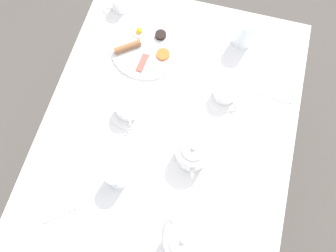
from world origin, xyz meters
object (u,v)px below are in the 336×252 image
Objects in this scene: napkin_folded at (53,194)px; teacup_with_saucer_right at (128,109)px; creamer_jug at (119,3)px; water_glass_short at (245,32)px; teacup_with_saucer_left at (225,92)px; spoon_for_tea at (252,159)px; breakfast_plate at (146,47)px; teapot_near at (192,152)px; knife_by_plate at (80,132)px; teapot_far at (182,241)px; fork_by_plate at (270,96)px; water_glass_tall at (117,175)px.

teacup_with_saucer_right is at bearing -114.00° from napkin_folded.
creamer_jug is 0.81m from napkin_folded.
napkin_folded is (0.51, 0.78, -0.06)m from water_glass_short.
teacup_with_saucer_left is 0.90× the size of spoon_for_tea.
water_glass_short is (-0.37, -0.13, 0.05)m from breakfast_plate.
teapot_near reaches higher than knife_by_plate.
teapot_far is at bearing 86.43° from water_glass_short.
breakfast_plate reaches higher than fork_by_plate.
teapot_near is 1.38× the size of teacup_with_saucer_left.
breakfast_plate is 0.39m from water_glass_short.
teacup_with_saucer_right is at bearing 21.89° from fork_by_plate.
water_glass_tall reaches higher than knife_by_plate.
teacup_with_saucer_left is 0.56m from knife_by_plate.
spoon_for_tea is (-0.48, 0.06, -0.03)m from teacup_with_saucer_right.
teacup_with_saucer_right is 1.57× the size of creamer_jug.
fork_by_plate is at bearing -94.85° from spoon_for_tea.
water_glass_tall is at bearing 64.83° from water_glass_short.
spoon_for_tea is at bearing 116.12° from teapot_far.
water_glass_short is at bearing -54.82° from fork_by_plate.
water_glass_tall is at bearing -151.37° from napkin_folded.
water_glass_tall is 1.08× the size of creamer_jug.
teacup_with_saucer_left is 1.45× the size of water_glass_tall.
teapot_near reaches higher than napkin_folded.
water_glass_short is at bearing 176.82° from creamer_jug.
creamer_jug is (0.16, -0.16, 0.02)m from breakfast_plate.
teapot_near reaches higher than water_glass_tall.
teapot_near reaches higher than spoon_for_tea.
breakfast_plate is at bearing -156.55° from teapot_near.
spoon_for_tea is at bearing 88.32° from teapot_near.
breakfast_plate is at bearing -34.98° from spoon_for_tea.
water_glass_short is at bearing -94.43° from teacup_with_saucer_left.
knife_by_plate is (0.42, 0.02, -0.05)m from teapot_near.
teacup_with_saucer_left is at bearing -154.63° from teacup_with_saucer_right.
knife_by_plate and spoon_for_tea have the same top height.
fork_by_plate is (-0.68, 0.24, -0.03)m from creamer_jug.
teacup_with_saucer_left is at bearing -125.65° from water_glass_tall.
teacup_with_saucer_right reaches higher than knife_by_plate.
teacup_with_saucer_right is at bearing 92.78° from breakfast_plate.
teapot_far is 0.87× the size of napkin_folded.
water_glass_tall is (0.26, -0.14, 0.00)m from teapot_far.
spoon_for_tea is at bearing 123.71° from teacup_with_saucer_left.
fork_by_plate is at bearing 171.08° from breakfast_plate.
water_glass_tall is 0.80× the size of water_glass_short.
spoon_for_tea is at bearing -156.98° from water_glass_tall.
teacup_with_saucer_right is 0.25m from water_glass_tall.
water_glass_short is at bearing -160.30° from breakfast_plate.
water_glass_tall is 0.48m from spoon_for_tea.
teacup_with_saucer_right is 0.39m from napkin_folded.
teapot_far is 0.53m from knife_by_plate.
creamer_jug is at bearing -19.58° from fork_by_plate.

